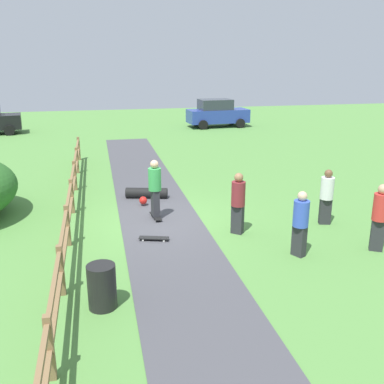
% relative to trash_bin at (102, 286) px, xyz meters
% --- Properties ---
extents(ground_plane, '(60.00, 60.00, 0.00)m').
position_rel_trash_bin_xyz_m(ground_plane, '(1.80, 4.52, -0.45)').
color(ground_plane, '#568E42').
extents(asphalt_path, '(2.40, 28.00, 0.02)m').
position_rel_trash_bin_xyz_m(asphalt_path, '(1.80, 4.52, -0.44)').
color(asphalt_path, '#47474C').
rests_on(asphalt_path, ground_plane).
extents(wooden_fence, '(0.12, 18.12, 1.10)m').
position_rel_trash_bin_xyz_m(wooden_fence, '(-0.80, 4.52, 0.22)').
color(wooden_fence, olive).
rests_on(wooden_fence, ground_plane).
extents(trash_bin, '(0.56, 0.56, 0.90)m').
position_rel_trash_bin_xyz_m(trash_bin, '(0.00, 0.00, 0.00)').
color(trash_bin, black).
rests_on(trash_bin, ground_plane).
extents(skater_riding, '(0.42, 0.82, 1.81)m').
position_rel_trash_bin_xyz_m(skater_riding, '(1.68, 4.71, 0.58)').
color(skater_riding, black).
rests_on(skater_riding, asphalt_path).
extents(skater_fallen, '(1.48, 1.29, 0.36)m').
position_rel_trash_bin_xyz_m(skater_fallen, '(1.63, 6.73, -0.25)').
color(skater_fallen, black).
rests_on(skater_fallen, asphalt_path).
extents(skateboard_loose, '(0.82, 0.42, 0.08)m').
position_rel_trash_bin_xyz_m(skateboard_loose, '(1.41, 3.04, -0.36)').
color(skateboard_loose, black).
rests_on(skateboard_loose, asphalt_path).
extents(bystander_white, '(0.46, 0.46, 1.65)m').
position_rel_trash_bin_xyz_m(bystander_white, '(6.49, 3.26, 0.45)').
color(bystander_white, '#2D2D33').
rests_on(bystander_white, ground_plane).
extents(bystander_blue, '(0.51, 0.51, 1.66)m').
position_rel_trash_bin_xyz_m(bystander_blue, '(4.79, 1.39, 0.46)').
color(bystander_blue, '#2D2D33').
rests_on(bystander_blue, ground_plane).
extents(bystander_maroon, '(0.54, 0.54, 1.74)m').
position_rel_trash_bin_xyz_m(bystander_maroon, '(3.75, 3.10, 0.51)').
color(bystander_maroon, '#2D2D33').
rests_on(bystander_maroon, ground_plane).
extents(bystander_red, '(0.52, 0.52, 1.75)m').
position_rel_trash_bin_xyz_m(bystander_red, '(6.85, 1.26, 0.51)').
color(bystander_red, '#2D2D33').
rests_on(bystander_red, ground_plane).
extents(parked_car_blue, '(4.30, 2.22, 1.92)m').
position_rel_trash_bin_xyz_m(parked_car_blue, '(8.40, 22.22, 0.51)').
color(parked_car_blue, '#283D99').
rests_on(parked_car_blue, ground_plane).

